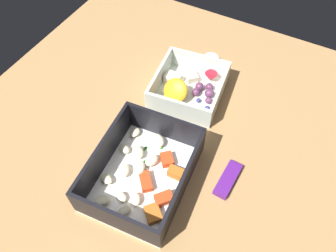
% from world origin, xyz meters
% --- Properties ---
extents(table_surface, '(0.80, 0.80, 0.02)m').
position_xyz_m(table_surface, '(0.00, 0.00, 0.01)').
color(table_surface, '#9E7547').
rests_on(table_surface, ground).
extents(pasta_container, '(0.21, 0.17, 0.07)m').
position_xyz_m(pasta_container, '(0.09, 0.00, 0.04)').
color(pasta_container, white).
rests_on(pasta_container, table_surface).
extents(fruit_bowl, '(0.16, 0.15, 0.05)m').
position_xyz_m(fruit_bowl, '(-0.12, -0.02, 0.04)').
color(fruit_bowl, silver).
rests_on(fruit_bowl, table_surface).
extents(candy_bar, '(0.07, 0.03, 0.01)m').
position_xyz_m(candy_bar, '(0.03, 0.13, 0.03)').
color(candy_bar, '#51197A').
rests_on(candy_bar, table_surface).
extents(paper_cup_liner, '(0.03, 0.03, 0.02)m').
position_xyz_m(paper_cup_liner, '(-0.22, -0.01, 0.03)').
color(paper_cup_liner, white).
rests_on(paper_cup_liner, table_surface).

